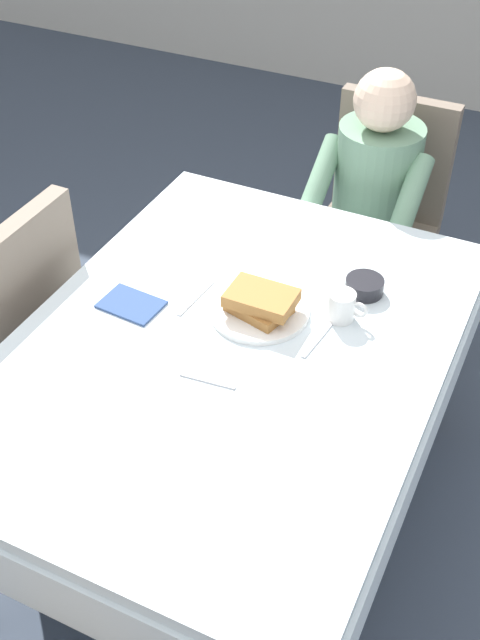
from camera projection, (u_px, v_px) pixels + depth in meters
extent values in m
plane|color=#3D4756|center=(232.00, 511.00, 2.56)|extent=(14.00, 14.00, 0.00)
cube|color=silver|center=(230.00, 349.00, 2.09)|extent=(1.10, 1.50, 0.04)
cube|color=silver|center=(72.00, 606.00, 1.64)|extent=(1.10, 0.01, 0.18)
cube|color=silver|center=(327.00, 239.00, 2.68)|extent=(1.10, 0.01, 0.18)
cube|color=silver|center=(64.00, 322.00, 2.35)|extent=(0.01, 1.50, 0.18)
cube|color=silver|center=(427.00, 445.00, 1.98)|extent=(0.01, 1.50, 0.18)
cylinder|color=brown|center=(197.00, 277.00, 2.95)|extent=(0.07, 0.07, 0.70)
cylinder|color=brown|center=(443.00, 350.00, 2.64)|extent=(0.07, 0.07, 0.70)
cube|color=#7A6B5B|center=(370.00, 241.00, 3.00)|extent=(0.44, 0.44, 0.05)
cube|color=#7A6B5B|center=(394.00, 156.00, 2.96)|extent=(0.44, 0.06, 0.48)
cylinder|color=#2D2319|center=(394.00, 327.00, 2.96)|extent=(0.04, 0.04, 0.40)
cylinder|color=#2D2319|center=(305.00, 301.00, 3.08)|extent=(0.04, 0.04, 0.40)
cylinder|color=#2D2319|center=(420.00, 275.00, 3.21)|extent=(0.04, 0.04, 0.40)
cylinder|color=#2D2319|center=(337.00, 253.00, 3.33)|extent=(0.04, 0.04, 0.40)
cylinder|color=gray|center=(375.00, 186.00, 2.82)|extent=(0.30, 0.30, 0.46)
sphere|color=beige|center=(385.00, 100.00, 2.59)|extent=(0.21, 0.21, 0.21)
cylinder|color=gray|center=(410.00, 197.00, 2.62)|extent=(0.08, 0.29, 0.23)
cylinder|color=gray|center=(321.00, 177.00, 2.73)|extent=(0.08, 0.29, 0.23)
cylinder|color=#383D51|center=(367.00, 317.00, 2.96)|extent=(0.10, 0.10, 0.45)
cylinder|color=#383D51|center=(328.00, 306.00, 3.02)|extent=(0.10, 0.10, 0.45)
cube|color=#7A6B5B|center=(29.00, 291.00, 2.33)|extent=(0.06, 0.44, 0.48)
cylinder|color=#2D2319|center=(16.00, 439.00, 2.53)|extent=(0.04, 0.04, 0.40)
cylinder|color=#2D2319|center=(79.00, 370.00, 2.78)|extent=(0.04, 0.04, 0.40)
cylinder|color=white|center=(259.00, 310.00, 2.17)|extent=(0.28, 0.28, 0.02)
cube|color=#A36B33|center=(259.00, 307.00, 2.15)|extent=(0.19, 0.16, 0.03)
cube|color=#A36B33|center=(261.00, 298.00, 2.13)|extent=(0.18, 0.13, 0.04)
cylinder|color=white|center=(341.00, 306.00, 2.13)|extent=(0.08, 0.08, 0.08)
torus|color=white|center=(359.00, 310.00, 2.11)|extent=(0.05, 0.01, 0.05)
cylinder|color=black|center=(364.00, 286.00, 2.23)|extent=(0.11, 0.11, 0.04)
cube|color=silver|center=(196.00, 298.00, 2.23)|extent=(0.03, 0.18, 0.00)
cube|color=silver|center=(320.00, 336.00, 2.10)|extent=(0.04, 0.20, 0.00)
cube|color=silver|center=(208.00, 380.00, 1.97)|extent=(0.15, 0.03, 0.00)
cube|color=#334C7F|center=(131.00, 304.00, 2.20)|extent=(0.18, 0.13, 0.01)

